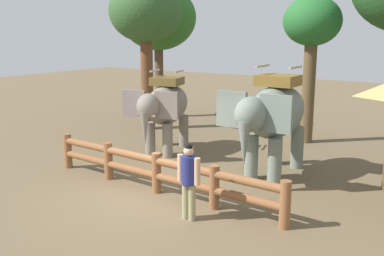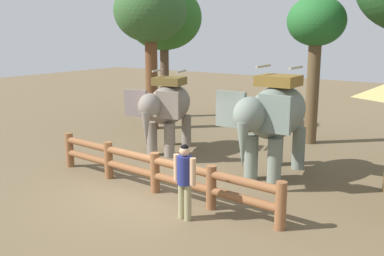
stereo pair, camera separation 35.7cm
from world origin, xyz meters
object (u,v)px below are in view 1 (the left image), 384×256
tourist_woman_in_black (189,177)px  tree_far_left (158,19)px  elephant_center (273,115)px  log_fence (156,170)px  tree_deep_back (146,14)px  elephant_near_left (165,107)px  tree_far_right (312,28)px

tourist_woman_in_black → tree_far_left: (-7.88, 9.34, 3.66)m
elephant_center → tourist_woman_in_black: elephant_center is taller
tree_far_left → log_fence: bearing=-53.3°
elephant_center → tree_deep_back: size_ratio=0.59×
elephant_near_left → tree_far_left: size_ratio=0.54×
log_fence → tree_deep_back: bearing=130.2°
elephant_center → tree_far_left: tree_far_left is taller
elephant_center → tourist_woman_in_black: size_ratio=2.12×
log_fence → tree_far_left: size_ratio=1.19×
tree_deep_back → elephant_near_left: bearing=-42.8°
log_fence → tree_far_right: size_ratio=1.39×
elephant_center → tourist_woman_in_black: bearing=-94.1°
tree_far_left → tree_far_right: size_ratio=1.17×
tourist_woman_in_black → tree_far_right: bearing=91.5°
log_fence → tree_far_right: tree_far_right is taller
tree_deep_back → elephant_center: bearing=-23.6°
tourist_woman_in_black → tree_far_right: (-0.22, 8.31, 3.20)m
log_fence → tourist_woman_in_black: bearing=-30.5°
elephant_near_left → tree_deep_back: 5.08m
tourist_woman_in_black → elephant_center: bearing=85.9°
tree_far_right → tree_deep_back: 6.64m
tree_far_right → elephant_near_left: bearing=-131.4°
elephant_near_left → tree_deep_back: (-2.90, 2.68, 3.18)m
log_fence → tree_deep_back: tree_deep_back is taller
tree_far_left → tree_deep_back: size_ratio=1.01×
tree_far_right → tree_far_left: bearing=172.3°
tree_far_left → tree_far_right: 7.75m
tree_deep_back → tourist_woman_in_black: bearing=-46.1°
elephant_near_left → tourist_woman_in_black: bearing=-48.4°
tourist_woman_in_black → tree_deep_back: 10.35m
log_fence → tree_far_right: 8.30m
elephant_near_left → tree_deep_back: bearing=137.2°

